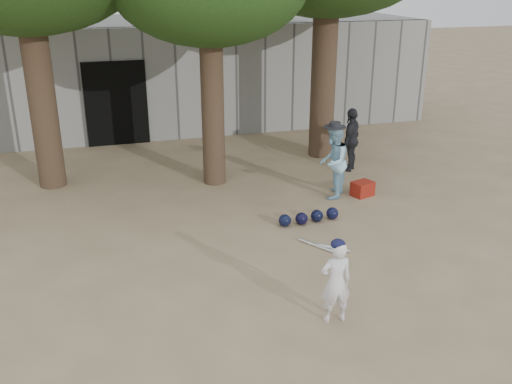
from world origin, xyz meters
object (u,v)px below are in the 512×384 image
object	(u,v)px
boy_player	(336,282)
spectator_blue	(333,162)
spectator_dark	(351,139)
red_bag	(362,189)

from	to	relation	value
boy_player	spectator_blue	xyz separation A→B (m)	(1.76, 4.11, 0.18)
boy_player	spectator_blue	size ratio (longest dim) A/B	0.76
spectator_blue	spectator_dark	xyz separation A→B (m)	(1.10, 1.47, -0.02)
boy_player	red_bag	size ratio (longest dim) A/B	2.74
boy_player	spectator_dark	xyz separation A→B (m)	(2.86, 5.58, 0.16)
boy_player	spectator_dark	world-z (taller)	spectator_dark
spectator_blue	spectator_dark	size ratio (longest dim) A/B	1.03
spectator_dark	red_bag	size ratio (longest dim) A/B	3.49
boy_player	red_bag	world-z (taller)	boy_player
boy_player	spectator_blue	bearing A→B (deg)	-109.69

